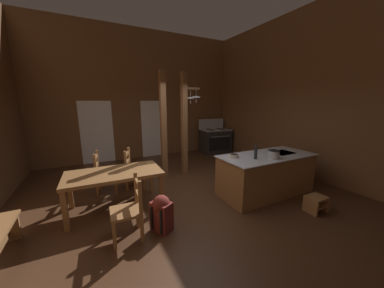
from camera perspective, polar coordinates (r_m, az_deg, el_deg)
ground_plane at (r=4.48m, az=-0.57°, el=-15.71°), size 7.68×8.29×0.10m
wall_back at (r=7.58m, az=-14.07°, el=13.06°), size 7.68×0.14×4.44m
wall_right at (r=6.38m, az=29.58°, el=12.16°), size 0.14×8.29×4.44m
glazed_door_back_left at (r=7.36m, az=-25.25°, el=2.96°), size 1.00×0.01×2.05m
glazed_panel_back_right at (r=7.66m, az=-10.98°, el=4.20°), size 0.84×0.01×2.05m
kitchen_island at (r=4.83m, az=20.15°, el=-8.02°), size 2.16×0.96×0.89m
stove_range at (r=8.24m, az=6.54°, el=1.05°), size 1.19×0.89×1.32m
support_post_with_pot_rack at (r=5.62m, az=-1.98°, el=6.36°), size 0.58×0.24×2.79m
support_post_center at (r=5.29m, az=-8.08°, el=4.95°), size 0.14×0.14×2.79m
step_stool at (r=4.56m, az=31.62°, el=-13.92°), size 0.36×0.28×0.30m
dining_table at (r=4.10m, az=-21.06°, el=-8.57°), size 1.73×0.95×0.74m
ladderback_chair_near_window at (r=4.99m, az=-23.62°, el=-7.53°), size 0.50×0.50×0.95m
ladderback_chair_by_post at (r=3.30m, az=-17.24°, el=-17.25°), size 0.46×0.46×0.95m
ladderback_chair_at_table_end at (r=5.01m, az=-16.12°, el=-6.93°), size 0.57×0.57×0.95m
backpack at (r=3.40m, az=-8.59°, el=-18.48°), size 0.38×0.39×0.60m
stockpot_on_counter at (r=4.45m, az=22.11°, el=-2.70°), size 0.30×0.23×0.17m
mixing_bowl_on_counter at (r=4.28m, az=11.77°, el=-3.30°), size 0.20×0.20×0.07m
bottle_tall_on_counter at (r=4.26m, az=17.56°, el=-2.37°), size 0.06×0.06×0.33m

